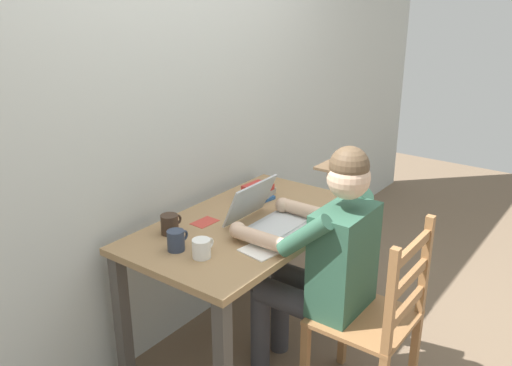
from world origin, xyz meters
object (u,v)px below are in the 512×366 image
Objects in this scene: wooden_chair at (375,320)px; desk at (248,241)px; book_stack_main at (258,192)px; seated_person at (323,258)px; coffee_mug_dark at (170,224)px; computer_mouse at (297,209)px; coffee_mug_white at (202,248)px; coffee_mug_spare at (176,240)px; landscape_photo_print at (205,222)px; laptop at (266,217)px.

desk is at bearing 89.59° from wooden_chair.
seated_person is at bearing -116.32° from book_stack_main.
book_stack_main is (0.62, -0.08, -0.01)m from coffee_mug_dark.
computer_mouse is 0.83× the size of coffee_mug_white.
seated_person is at bearing -49.58° from coffee_mug_spare.
coffee_mug_dark is at bearing 116.48° from seated_person.
wooden_chair reaches higher than landscape_photo_print.
coffee_mug_white is (-0.43, 0.04, -0.01)m from laptop.
coffee_mug_spare is at bearing 163.93° from computer_mouse.
desk is 10.69× the size of coffee_mug_white.
coffee_mug_dark is at bearing 149.43° from computer_mouse.
coffee_mug_spare reaches higher than landscape_photo_print.
desk is 0.43m from coffee_mug_dark.
coffee_mug_dark is 0.18m from coffee_mug_spare.
coffee_mug_dark is (-0.59, 0.35, 0.03)m from computer_mouse.
book_stack_main is at bearing 71.52° from wooden_chair.
coffee_mug_dark is 0.21m from landscape_photo_print.
computer_mouse is 0.77× the size of landscape_photo_print.
coffee_mug_spare reaches higher than computer_mouse.
coffee_mug_dark is at bearing 146.70° from desk.
coffee_mug_spare is at bearing -174.30° from book_stack_main.
laptop is 1.79× the size of book_stack_main.
coffee_mug_white reaches higher than desk.
coffee_mug_spare reaches higher than desk.
coffee_mug_spare is 0.63× the size of book_stack_main.
computer_mouse is at bearing 50.06° from seated_person.
seated_person is 0.63m from landscape_photo_print.
wooden_chair is 5.13× the size of book_stack_main.
seated_person is 0.57m from coffee_mug_white.
computer_mouse is at bearing 66.23° from wooden_chair.
book_stack_main is 1.42× the size of landscape_photo_print.
desk is at bearing -33.30° from coffee_mug_dark.
laptop is 3.30× the size of computer_mouse.
seated_person is 0.66m from book_stack_main.
seated_person is 0.75m from coffee_mug_dark.
coffee_mug_white is at bearing -137.45° from landscape_photo_print.
book_stack_main is (0.71, 0.21, -0.00)m from coffee_mug_white.
book_stack_main is (0.28, 0.25, -0.01)m from laptop.
coffee_mug_white is at bearing 122.61° from wooden_chair.
seated_person is 12.50× the size of computer_mouse.
coffee_mug_spare is at bearing 118.82° from wooden_chair.
seated_person is 3.79× the size of laptop.
wooden_chair is at bearing -90.00° from seated_person.
seated_person is at bearing -129.94° from computer_mouse.
desk is 10.48× the size of coffee_mug_dark.
desk is 9.87× the size of landscape_photo_print.
landscape_photo_print is at bearing 18.16° from coffee_mug_spare.
laptop reaches higher than coffee_mug_spare.
landscape_photo_print is (-0.42, 0.03, -0.04)m from book_stack_main.
coffee_mug_spare is 0.73m from book_stack_main.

